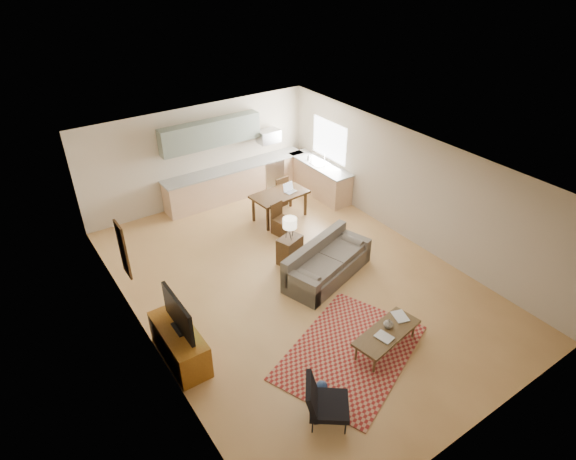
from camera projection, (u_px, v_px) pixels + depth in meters
room at (296, 228)px, 9.73m from camera, size 9.00×9.00×9.00m
kitchen_counter_back at (237, 181)px, 13.56m from camera, size 4.26×0.64×0.92m
kitchen_counter_right at (319, 178)px, 13.71m from camera, size 0.64×2.26×0.92m
kitchen_range at (270, 172)px, 14.09m from camera, size 0.62×0.62×0.90m
kitchen_microwave at (268, 136)px, 13.52m from camera, size 0.62×0.40×0.35m
upper_cabinets at (211, 133)px, 12.59m from camera, size 2.80×0.34×0.70m
window_right at (329, 140)px, 13.27m from camera, size 0.02×1.40×1.05m
wall_art_left at (123, 250)px, 8.72m from camera, size 0.06×0.42×1.10m
triptych at (195, 142)px, 12.60m from camera, size 1.70×0.04×0.50m
rug at (350, 352)px, 8.67m from camera, size 3.24×2.79×0.02m
sofa at (328, 262)px, 10.38m from camera, size 2.46×1.62×0.79m
coffee_table at (386, 340)px, 8.65m from camera, size 1.46×0.79×0.42m
book_a at (380, 340)px, 8.34m from camera, size 0.34×0.39×0.03m
book_b at (394, 318)px, 8.83m from camera, size 0.43×0.47×0.02m
vase at (389, 323)px, 8.60m from camera, size 0.19×0.19×0.19m
armchair at (329, 402)px, 7.29m from camera, size 0.97×0.97×0.79m
tv_credenza at (180, 344)px, 8.40m from camera, size 0.56×1.45×0.67m
tv at (178, 314)px, 8.07m from camera, size 0.11×1.11×0.67m
console_table at (290, 250)px, 10.88m from camera, size 0.65×0.53×0.65m
table_lamp at (290, 228)px, 10.57m from camera, size 0.42×0.42×0.52m
dining_table at (280, 206)px, 12.54m from camera, size 1.50×0.94×0.73m
dining_chair_near at (282, 219)px, 11.88m from camera, size 0.47×0.48×0.81m
dining_chair_far at (278, 190)px, 13.14m from camera, size 0.46×0.48×0.88m
laptop at (291, 188)px, 12.36m from camera, size 0.34×0.28×0.23m
soap_bottle at (309, 157)px, 13.62m from camera, size 0.10×0.10×0.19m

